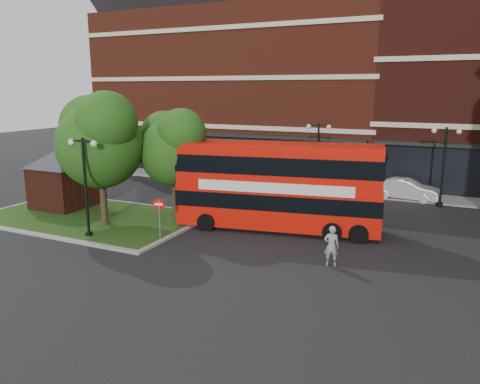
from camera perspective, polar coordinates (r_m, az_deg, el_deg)
The scene contains 15 objects.
ground at distance 21.23m, azimuth -7.23°, elevation -7.69°, with size 120.00×120.00×0.00m, color black.
pavement_far at distance 35.69m, azimuth 7.11°, elevation 0.71°, with size 44.00×3.00×0.12m, color slate.
terrace_far_left at distance 44.88m, azimuth 0.52°, elevation 12.12°, with size 26.00×12.00×14.00m, color maroon.
traffic_island at distance 28.22m, azimuth -17.75°, elevation -2.94°, with size 12.60×7.60×0.15m.
kiosk at distance 30.53m, azimuth -20.89°, elevation 2.29°, with size 6.51×6.51×3.60m.
tree_island_west at distance 26.14m, azimuth -16.80°, elevation 6.49°, with size 5.40×4.71×7.21m.
tree_island_east at distance 26.31m, azimuth -8.16°, elevation 5.72°, with size 4.46×3.90×6.29m.
lamp_island at distance 23.95m, azimuth -18.33°, elevation 1.12°, with size 1.72×0.36×5.00m.
lamp_far_left at distance 32.76m, azimuth 9.46°, elevation 4.50°, with size 1.72×0.36×5.00m.
lamp_far_right at distance 31.55m, azimuth 23.57°, elevation 3.32°, with size 1.72×0.36×5.00m.
bus at distance 24.29m, azimuth 4.67°, elevation 1.39°, with size 10.74×4.19×4.00m.
woman at distance 19.98m, azimuth 11.09°, elevation -6.47°, with size 0.64×0.42×1.75m, color gray.
car_silver at distance 36.43m, azimuth -2.34°, elevation 2.14°, with size 1.77×4.39×1.50m, color #B1B5B9.
car_white at distance 33.15m, azimuth 19.61°, elevation 0.30°, with size 1.49×4.27×1.41m, color silver.
no_entry_sign at distance 23.12m, azimuth -9.82°, elevation -2.22°, with size 0.57×0.19×2.09m.
Camera 1 is at (10.85, -16.73, 7.29)m, focal length 35.00 mm.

